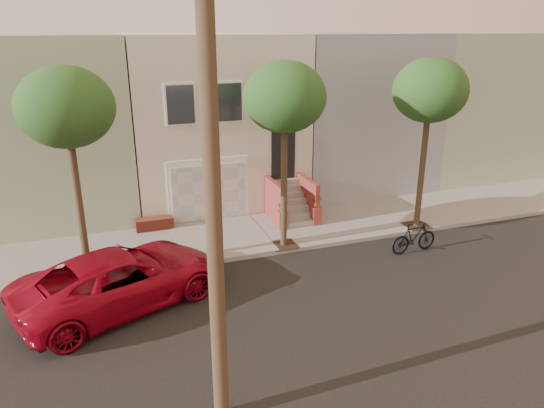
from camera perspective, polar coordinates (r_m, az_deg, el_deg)
name	(u,v)px	position (r m, az deg, el deg)	size (l,w,h in m)	color
ground	(299,309)	(14.13, 3.14, -11.96)	(90.00, 90.00, 0.00)	black
sidewalk	(245,235)	(18.60, -3.15, -3.60)	(40.00, 3.70, 0.15)	gray
house_row	(207,115)	(23.08, -7.48, 10.08)	(33.10, 11.70, 7.00)	silver
tree_left	(66,109)	(15.16, -22.55, 10.04)	(2.70, 2.57, 6.30)	#2D2116
tree_mid	(285,98)	(16.18, 1.47, 12.01)	(2.70, 2.57, 6.30)	#2D2116
tree_right	(430,91)	(18.84, 17.68, 12.19)	(2.70, 2.57, 6.30)	#2D2116
pickup_truck	(122,279)	(14.58, -16.85, -8.18)	(2.67, 5.78, 1.61)	maroon
motorcycle	(414,237)	(17.89, 15.98, -3.71)	(0.51, 1.82, 1.09)	black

